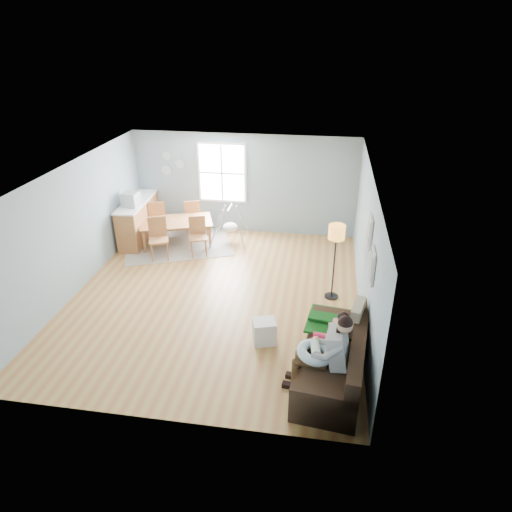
% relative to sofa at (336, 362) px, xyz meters
% --- Properties ---
extents(room, '(8.40, 9.40, 3.90)m').
position_rel_sofa_xyz_m(room, '(-2.52, 2.21, 2.10)').
color(room, '#AB6D3D').
extents(window, '(1.32, 0.08, 1.62)m').
position_rel_sofa_xyz_m(window, '(-3.12, 5.67, 1.33)').
color(window, white).
rests_on(window, room).
extents(pictures, '(0.05, 1.34, 0.74)m').
position_rel_sofa_xyz_m(pictures, '(0.45, 1.16, 1.53)').
color(pictures, white).
rests_on(pictures, room).
extents(wall_plates, '(0.67, 0.02, 0.66)m').
position_rel_sofa_xyz_m(wall_plates, '(-4.52, 5.68, 1.51)').
color(wall_plates, '#9EB6BD').
rests_on(wall_plates, room).
extents(sofa, '(1.22, 2.35, 0.91)m').
position_rel_sofa_xyz_m(sofa, '(0.00, 0.00, 0.00)').
color(sofa, black).
rests_on(sofa, room).
extents(green_throw, '(1.13, 1.00, 0.04)m').
position_rel_sofa_xyz_m(green_throw, '(0.00, 0.76, 0.26)').
color(green_throw, '#145916').
rests_on(green_throw, sofa).
extents(beige_pillow, '(0.28, 0.57, 0.55)m').
position_rel_sofa_xyz_m(beige_pillow, '(0.30, 0.56, 0.51)').
color(beige_pillow, tan).
rests_on(beige_pillow, sofa).
extents(father, '(1.04, 0.54, 1.44)m').
position_rel_sofa_xyz_m(father, '(-0.18, -0.30, 0.45)').
color(father, gray).
rests_on(father, sofa).
extents(nursing_pillow, '(0.61, 0.60, 0.23)m').
position_rel_sofa_xyz_m(nursing_pillow, '(-0.35, -0.28, 0.38)').
color(nursing_pillow, silver).
rests_on(nursing_pillow, father).
extents(infant, '(0.17, 0.40, 0.15)m').
position_rel_sofa_xyz_m(infant, '(-0.35, -0.25, 0.47)').
color(infant, silver).
rests_on(infant, nursing_pillow).
extents(toddler, '(0.60, 0.33, 0.92)m').
position_rel_sofa_xyz_m(toddler, '(-0.06, 0.22, 0.45)').
color(toddler, white).
rests_on(toddler, sofa).
extents(floor_lamp, '(0.33, 0.33, 1.65)m').
position_rel_sofa_xyz_m(floor_lamp, '(-0.08, 2.52, 1.04)').
color(floor_lamp, black).
rests_on(floor_lamp, room).
extents(storage_cube, '(0.49, 0.46, 0.44)m').
position_rel_sofa_xyz_m(storage_cube, '(-1.29, 0.77, -0.10)').
color(storage_cube, white).
rests_on(storage_cube, room).
extents(rug, '(3.23, 2.87, 0.01)m').
position_rel_sofa_xyz_m(rug, '(-4.12, 4.56, -0.32)').
color(rug, '#A09C92').
rests_on(rug, room).
extents(dining_table, '(2.06, 1.56, 0.64)m').
position_rel_sofa_xyz_m(dining_table, '(-4.12, 4.56, -0.00)').
color(dining_table, brown).
rests_on(dining_table, rug).
extents(chair_sw, '(0.60, 0.60, 1.03)m').
position_rel_sofa_xyz_m(chair_sw, '(-4.32, 3.77, 0.27)').
color(chair_sw, brown).
rests_on(chair_sw, rug).
extents(chair_se, '(0.55, 0.55, 0.96)m').
position_rel_sofa_xyz_m(chair_se, '(-3.42, 4.12, 0.23)').
color(chair_se, brown).
rests_on(chair_se, rug).
extents(chair_nw, '(0.61, 0.61, 1.01)m').
position_rel_sofa_xyz_m(chair_nw, '(-4.80, 4.99, 0.26)').
color(chair_nw, brown).
rests_on(chair_nw, rug).
extents(chair_ne, '(0.56, 0.56, 0.96)m').
position_rel_sofa_xyz_m(chair_ne, '(-3.91, 5.35, 0.23)').
color(chair_ne, brown).
rests_on(chair_ne, rug).
extents(counter, '(0.67, 1.97, 1.09)m').
position_rel_sofa_xyz_m(counter, '(-5.22, 4.71, 0.23)').
color(counter, brown).
rests_on(counter, room).
extents(monitor, '(0.40, 0.38, 0.35)m').
position_rel_sofa_xyz_m(monitor, '(-5.18, 4.34, 0.94)').
color(monitor, '#A9A9AD').
rests_on(monitor, counter).
extents(baby_swing, '(0.97, 0.98, 0.97)m').
position_rel_sofa_xyz_m(baby_swing, '(-2.76, 4.90, 0.11)').
color(baby_swing, '#A9A9AD').
rests_on(baby_swing, room).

